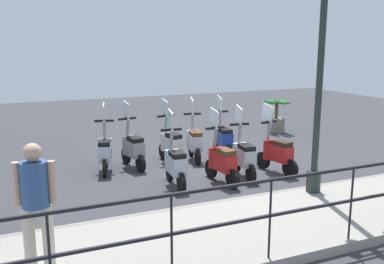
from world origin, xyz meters
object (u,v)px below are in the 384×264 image
Objects in this scene: scooter_far_0 at (223,138)px; scooter_far_4 at (105,151)px; lamp_post_near at (319,83)px; scooter_near_0 at (277,152)px; scooter_near_2 at (222,161)px; scooter_far_3 at (133,148)px; scooter_near_3 at (175,163)px; scooter_near_1 at (244,156)px; pedestrian_distant at (36,198)px; potted_palm at (276,118)px; scooter_far_2 at (171,144)px; scooter_far_1 at (194,141)px.

scooter_far_0 is 1.00× the size of scooter_far_4.
lamp_post_near is 2.96× the size of scooter_near_0.
scooter_near_2 is 2.29m from scooter_far_3.
scooter_near_3 is at bearing 76.49° from scooter_near_0.
scooter_near_2 is (-0.16, 0.61, 0.00)m from scooter_near_1.
pedestrian_distant is 1.50× the size of potted_palm.
potted_palm is at bearing -46.55° from scooter_near_0.
scooter_near_0 and scooter_far_3 have the same top height.
potted_palm is 6.31m from scooter_near_3.
scooter_near_2 is at bearing -172.71° from scooter_far_2.
scooter_far_4 is (1.61, 2.66, 0.00)m from scooter_near_1.
pedestrian_distant is 4.59m from scooter_far_4.
potted_palm is 3.70m from scooter_far_0.
scooter_near_3 is 2.03m from scooter_far_1.
scooter_near_2 is at bearing -96.77° from scooter_near_3.
lamp_post_near is 6.48m from potted_palm.
lamp_post_near is at bearing 115.56° from pedestrian_distant.
scooter_far_4 is at bearing 52.86° from scooter_near_0.
scooter_far_0 is at bearing -44.74° from scooter_near_3.
scooter_far_1 is (3.37, 0.94, -1.70)m from lamp_post_near.
scooter_near_3 is (1.71, 2.09, -1.70)m from lamp_post_near.
scooter_near_1 is 1.00× the size of scooter_far_3.
scooter_near_1 is 1.75m from scooter_far_1.
scooter_near_0 is 0.84m from scooter_near_1.
scooter_near_1 is at bearing 137.87° from potted_palm.
scooter_far_4 is at bearing 66.38° from scooter_near_1.
scooter_near_3 is at bearing 127.02° from potted_palm.
scooter_near_3 is 1.00× the size of scooter_far_1.
scooter_near_0 is (-3.85, 2.62, 0.04)m from potted_palm.
scooter_near_2 is 1.00× the size of scooter_far_2.
scooter_near_0 and scooter_near_3 have the same top height.
pedestrian_distant is at bearing 172.15° from scooter_far_4.
scooter_far_4 is (1.57, 1.09, 0.00)m from scooter_near_3.
pedestrian_distant is at bearing 118.09° from scooter_near_2.
scooter_near_3 and scooter_far_3 have the same top height.
scooter_near_1 is (0.02, 0.84, 0.00)m from scooter_near_0.
scooter_far_3 is 1.00× the size of scooter_far_4.
scooter_near_2 is (1.52, 1.14, -1.70)m from lamp_post_near.
scooter_far_0 is 2.41m from scooter_far_3.
scooter_far_1 is at bearing -11.30° from scooter_near_2.
scooter_far_1 is 0.63m from scooter_far_2.
potted_palm is 0.69× the size of scooter_far_2.
scooter_far_0 is (1.90, -1.03, 0.00)m from scooter_near_2.
scooter_far_3 is at bearing 111.59° from potted_palm.
pedestrian_distant is at bearing 104.21° from scooter_near_0.
scooter_far_2 is at bearing 8.08° from scooter_near_2.
scooter_near_1 is at bearing 17.32° from lamp_post_near.
lamp_post_near is 2.96× the size of scooter_far_1.
pedestrian_distant is at bearing 149.79° from scooter_far_1.
scooter_near_1 is (-3.83, 3.47, 0.04)m from potted_palm.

